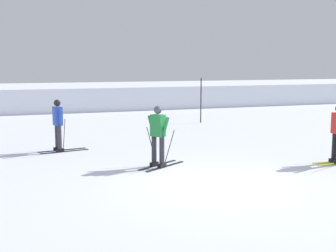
% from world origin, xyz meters
% --- Properties ---
extents(ground_plane, '(120.00, 120.00, 0.00)m').
position_xyz_m(ground_plane, '(0.00, 0.00, 0.00)').
color(ground_plane, silver).
extents(far_snow_ridge, '(80.00, 8.26, 1.42)m').
position_xyz_m(far_snow_ridge, '(0.00, 20.98, 0.71)').
color(far_snow_ridge, silver).
rests_on(far_snow_ridge, ground).
extents(skier_blue, '(1.64, 0.99, 1.71)m').
position_xyz_m(skier_blue, '(-3.10, 5.49, 0.92)').
color(skier_blue, black).
rests_on(skier_blue, ground).
extents(skier_green, '(1.55, 1.17, 1.71)m').
position_xyz_m(skier_green, '(-0.72, 2.31, 0.92)').
color(skier_green, black).
rests_on(skier_green, ground).
extents(trail_marker_pole, '(0.05, 0.05, 2.17)m').
position_xyz_m(trail_marker_pole, '(4.16, 10.54, 1.09)').
color(trail_marker_pole, black).
rests_on(trail_marker_pole, ground).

